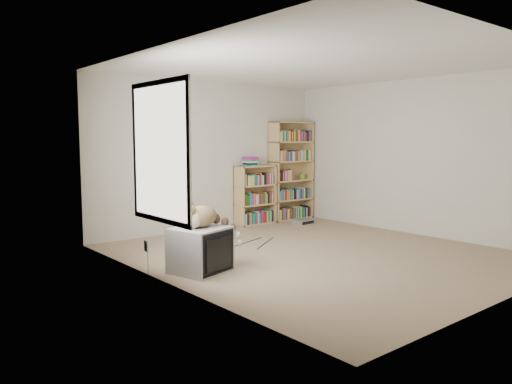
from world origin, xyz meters
TOP-DOWN VIEW (x-y plane):
  - floor at (0.00, 0.00)m, footprint 4.50×5.00m
  - wall_back at (0.00, 2.50)m, footprint 4.50×0.02m
  - wall_left at (-2.25, 0.00)m, footprint 0.02×5.00m
  - wall_right at (2.25, 0.00)m, footprint 0.02×5.00m
  - ceiling at (0.00, 0.00)m, footprint 4.50×5.00m
  - window at (-2.24, 0.20)m, footprint 0.02×1.22m
  - crt_tv at (-1.73, 0.22)m, footprint 0.73×0.69m
  - cat at (-1.64, 0.21)m, footprint 0.75×0.48m
  - bookcase_tall at (1.74, 2.36)m, footprint 0.93×0.30m
  - bookcase_short at (0.85, 2.36)m, footprint 0.77×0.30m
  - book_stack at (0.71, 2.31)m, footprint 0.20×0.26m
  - green_mug at (2.03, 2.34)m, footprint 0.10×0.10m
  - framed_print at (1.76, 2.44)m, footprint 0.15×0.05m
  - dvd_player at (1.52, 1.79)m, footprint 0.39×0.29m
  - wall_outlet at (-2.24, 0.57)m, footprint 0.01×0.08m
  - floor_cables at (-0.34, 1.23)m, footprint 1.20×0.70m

SIDE VIEW (x-z plane):
  - floor at x=0.00m, z-range -0.01..0.01m
  - floor_cables at x=-0.34m, z-range 0.00..0.01m
  - dvd_player at x=1.52m, z-range 0.00..0.09m
  - crt_tv at x=-1.73m, z-range 0.00..0.52m
  - wall_outlet at x=-2.24m, z-range 0.26..0.39m
  - bookcase_short at x=0.85m, z-range -0.04..1.02m
  - cat at x=-1.64m, z-range 0.34..0.89m
  - green_mug at x=2.03m, z-range 0.76..0.86m
  - framed_print at x=1.76m, z-range 0.76..0.96m
  - bookcase_tall at x=1.74m, z-range -0.05..1.81m
  - book_stack at x=0.71m, z-range 1.06..1.23m
  - wall_back at x=0.00m, z-range 0.00..2.50m
  - wall_left at x=-2.25m, z-range 0.00..2.50m
  - wall_right at x=2.25m, z-range 0.00..2.50m
  - window at x=-2.24m, z-range 0.64..2.16m
  - ceiling at x=0.00m, z-range 2.49..2.51m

